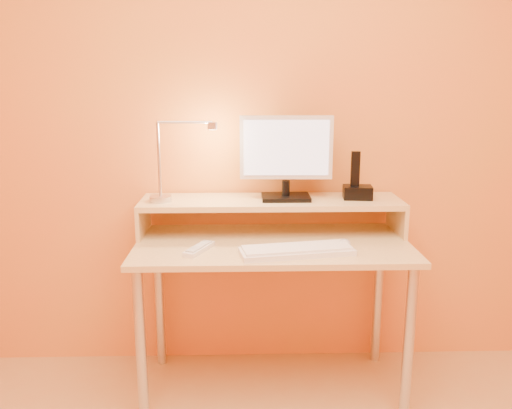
{
  "coord_description": "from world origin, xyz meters",
  "views": [
    {
      "loc": [
        -0.13,
        -1.04,
        1.41
      ],
      "look_at": [
        -0.08,
        1.13,
        0.9
      ],
      "focal_mm": 37.01,
      "sensor_mm": 36.0,
      "label": 1
    }
  ],
  "objects_px": {
    "phone_dock": "(357,192)",
    "monitor_panel": "(286,147)",
    "lamp_base": "(161,199)",
    "remote_control": "(199,249)",
    "mouse": "(344,244)",
    "keyboard": "(297,251)"
  },
  "relations": [
    {
      "from": "phone_dock",
      "to": "monitor_panel",
      "type": "bearing_deg",
      "value": -175.95
    },
    {
      "from": "lamp_base",
      "to": "remote_control",
      "type": "xyz_separation_m",
      "value": [
        0.19,
        -0.24,
        -0.16
      ]
    },
    {
      "from": "mouse",
      "to": "remote_control",
      "type": "bearing_deg",
      "value": -161.15
    },
    {
      "from": "phone_dock",
      "to": "mouse",
      "type": "distance_m",
      "value": 0.31
    },
    {
      "from": "phone_dock",
      "to": "keyboard",
      "type": "relative_size",
      "value": 0.28
    },
    {
      "from": "monitor_panel",
      "to": "keyboard",
      "type": "xyz_separation_m",
      "value": [
        0.02,
        -0.33,
        -0.39
      ]
    },
    {
      "from": "monitor_panel",
      "to": "keyboard",
      "type": "distance_m",
      "value": 0.51
    },
    {
      "from": "monitor_panel",
      "to": "remote_control",
      "type": "relative_size",
      "value": 2.19
    },
    {
      "from": "keyboard",
      "to": "mouse",
      "type": "distance_m",
      "value": 0.22
    },
    {
      "from": "mouse",
      "to": "remote_control",
      "type": "xyz_separation_m",
      "value": [
        -0.61,
        -0.02,
        -0.01
      ]
    },
    {
      "from": "mouse",
      "to": "monitor_panel",
      "type": "bearing_deg",
      "value": 148.7
    },
    {
      "from": "monitor_panel",
      "to": "lamp_base",
      "type": "relative_size",
      "value": 4.2
    },
    {
      "from": "keyboard",
      "to": "remote_control",
      "type": "relative_size",
      "value": 2.42
    },
    {
      "from": "monitor_panel",
      "to": "phone_dock",
      "type": "distance_m",
      "value": 0.39
    },
    {
      "from": "lamp_base",
      "to": "remote_control",
      "type": "height_order",
      "value": "lamp_base"
    },
    {
      "from": "phone_dock",
      "to": "mouse",
      "type": "relative_size",
      "value": 1.24
    },
    {
      "from": "lamp_base",
      "to": "remote_control",
      "type": "distance_m",
      "value": 0.34
    },
    {
      "from": "monitor_panel",
      "to": "keyboard",
      "type": "height_order",
      "value": "monitor_panel"
    },
    {
      "from": "lamp_base",
      "to": "phone_dock",
      "type": "height_order",
      "value": "phone_dock"
    },
    {
      "from": "phone_dock",
      "to": "keyboard",
      "type": "bearing_deg",
      "value": -128.7
    },
    {
      "from": "lamp_base",
      "to": "phone_dock",
      "type": "relative_size",
      "value": 0.77
    },
    {
      "from": "remote_control",
      "to": "keyboard",
      "type": "bearing_deg",
      "value": 17.12
    }
  ]
}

